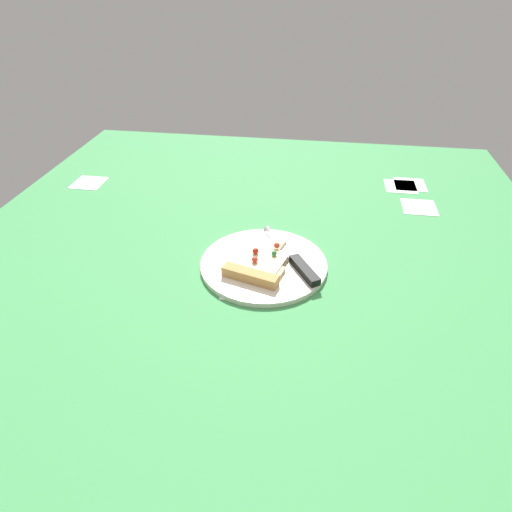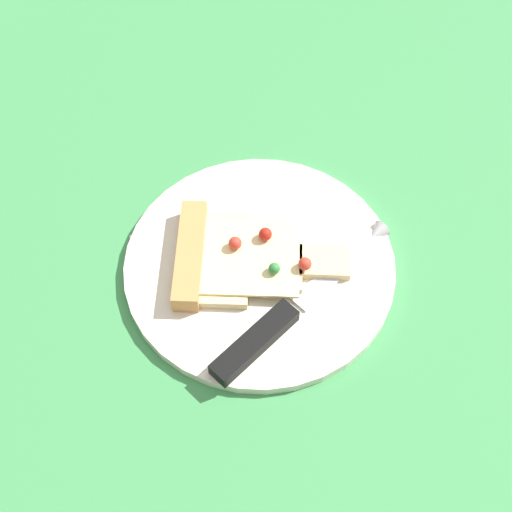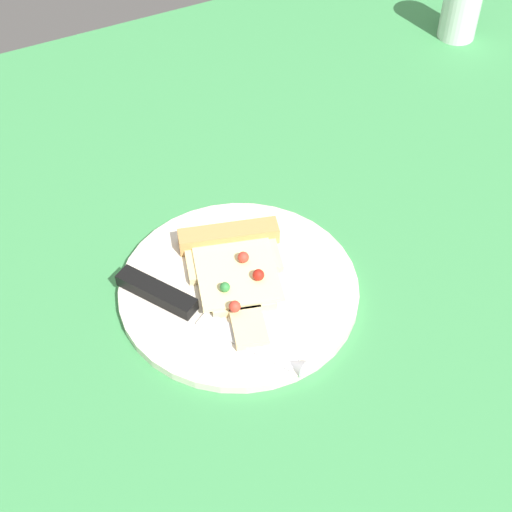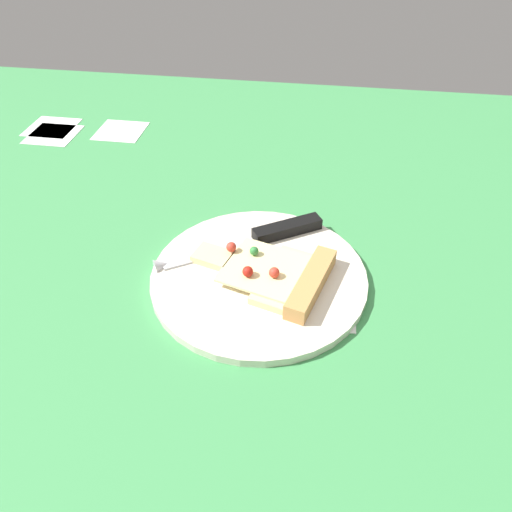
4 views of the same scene
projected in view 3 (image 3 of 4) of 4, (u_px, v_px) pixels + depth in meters
The scene contains 5 objects.
ground_plane at pixel (298, 350), 86.19cm from camera, with size 142.16×142.16×3.00cm.
plate at pixel (239, 289), 89.51cm from camera, with size 27.65×27.65×1.14cm, color silver.
pizza_slice at pixel (235, 265), 90.18cm from camera, with size 13.57×18.87×2.66cm.
knife at pixel (190, 310), 85.92cm from camera, with size 14.39×21.53×2.45cm.
drinking_glass at pixel (462, 4), 122.96cm from camera, with size 6.06×6.06×11.43cm, color silver.
Camera 3 is at (27.08, 43.29, 68.90)cm, focal length 54.53 mm.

